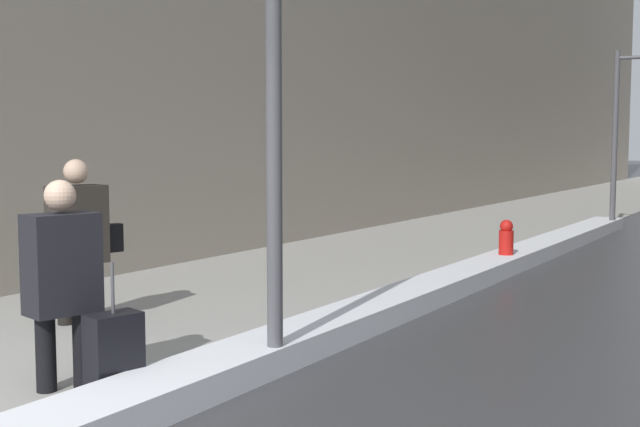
# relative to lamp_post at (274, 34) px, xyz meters

# --- Properties ---
(sidewalk_slab) EXTENTS (4.00, 80.00, 0.01)m
(sidewalk_slab) POSITION_rel_lamp_post_xyz_m (-2.36, 12.87, -2.54)
(sidewalk_slab) COLOR #9E9B93
(sidewalk_slab) RESTS_ON ground
(snow_bank_curb) EXTENTS (0.56, 15.83, 0.22)m
(snow_bank_curb) POSITION_rel_lamp_post_xyz_m (-0.19, 4.41, -2.44)
(snow_bank_curb) COLOR white
(snow_bank_curb) RESTS_ON ground
(lamp_post) EXTENTS (0.28, 0.28, 4.17)m
(lamp_post) POSITION_rel_lamp_post_xyz_m (0.00, 0.00, 0.00)
(lamp_post) COLOR #515156
(lamp_post) RESTS_ON ground
(pedestrian_nearside) EXTENTS (0.39, 0.54, 1.50)m
(pedestrian_nearside) POSITION_rel_lamp_post_xyz_m (-1.01, -1.13, -1.71)
(pedestrian_nearside) COLOR black
(pedestrian_nearside) RESTS_ON ground
(pedestrian_with_shoulder_bag) EXTENTS (0.42, 0.75, 1.60)m
(pedestrian_with_shoulder_bag) POSITION_rel_lamp_post_xyz_m (-2.56, 0.38, -1.66)
(pedestrian_with_shoulder_bag) COLOR black
(pedestrian_with_shoulder_bag) RESTS_ON ground
(rolling_suitcase) EXTENTS (0.30, 0.40, 0.95)m
(rolling_suitcase) POSITION_rel_lamp_post_xyz_m (-0.58, -1.08, -2.24)
(rolling_suitcase) COLOR black
(rolling_suitcase) RESTS_ON ground
(fire_hydrant) EXTENTS (0.20, 0.20, 0.70)m
(fire_hydrant) POSITION_rel_lamp_post_xyz_m (-0.16, 5.76, -2.20)
(fire_hydrant) COLOR red
(fire_hydrant) RESTS_ON ground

